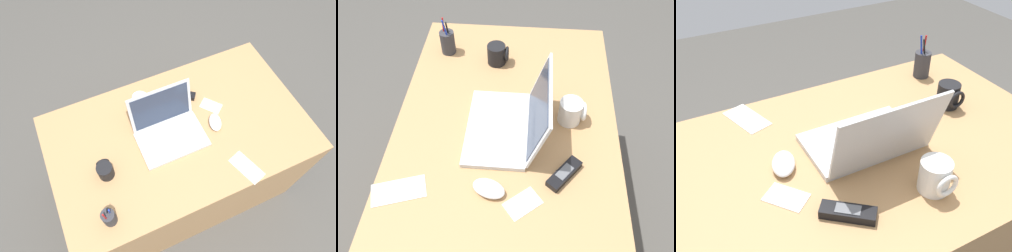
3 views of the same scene
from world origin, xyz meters
The scene contains 10 objects.
ground_plane centered at (0.00, 0.00, 0.00)m, with size 6.00×6.00×0.00m, color #4C4944.
desk centered at (0.00, 0.00, 0.37)m, with size 1.36×0.80×0.74m, color tan.
laptop centered at (-0.06, 0.02, 0.78)m, with size 0.34×0.28×0.23m.
computer_mouse centered at (0.19, -0.03, 0.75)m, with size 0.06×0.11×0.03m, color white.
coffee_mug_white centered at (-0.42, -0.06, 0.78)m, with size 0.08×0.09×0.09m.
coffee_mug_tall centered at (-0.12, 0.23, 0.78)m, with size 0.08×0.10×0.09m.
cordless_phone centered at (0.12, 0.20, 0.75)m, with size 0.14×0.12×0.03m.
pen_holder centered at (-0.47, -0.28, 0.79)m, with size 0.06×0.06×0.17m.
paper_note_near_laptop centered at (0.22, -0.31, 0.74)m, with size 0.08×0.17×0.00m, color white.
paper_note_left centered at (0.23, 0.08, 0.74)m, with size 0.07×0.11×0.00m, color white.
Camera 1 is at (-0.36, -0.67, 2.12)m, focal length 32.26 mm.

